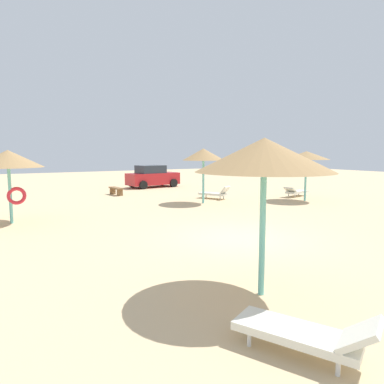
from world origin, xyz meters
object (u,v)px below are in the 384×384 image
at_px(parasol_0, 264,156).
at_px(parked_car, 152,177).
at_px(parasol_2, 203,155).
at_px(lounger_2, 215,193).
at_px(lounger_0, 306,333).
at_px(lounger_4, 296,192).
at_px(bench_0, 116,190).
at_px(parasol_4, 306,156).
at_px(parasol_1, 8,160).

distance_m(parasol_0, parked_car, 21.08).
xyz_separation_m(parasol_2, parked_car, (1.00, 9.18, -1.79)).
distance_m(parasol_2, lounger_2, 3.00).
relative_size(parasol_0, lounger_0, 1.53).
bearing_deg(parked_car, lounger_4, -60.43).
height_order(parasol_0, parasol_2, parasol_0).
xyz_separation_m(parasol_0, parked_car, (6.37, 20.01, -1.88)).
height_order(lounger_2, bench_0, lounger_2).
distance_m(lounger_2, parked_car, 8.04).
distance_m(parasol_4, lounger_4, 2.91).
bearing_deg(parasol_2, parasol_0, -116.38).
height_order(parasol_0, parasol_4, parasol_0).
relative_size(parasol_4, lounger_0, 1.41).
distance_m(bench_0, parked_car, 5.23).
bearing_deg(lounger_4, lounger_2, 161.61).
relative_size(parasol_0, parked_car, 0.73).
relative_size(lounger_2, parked_car, 0.47).
relative_size(parasol_0, parasol_2, 1.03).
bearing_deg(parked_car, parasol_2, -96.25).
height_order(parasol_0, lounger_2, parasol_0).
bearing_deg(parasol_2, parked_car, 83.75).
bearing_deg(parasol_4, bench_0, 137.21).
bearing_deg(lounger_4, parasol_4, -120.92).
bearing_deg(parasol_4, parasol_0, -141.16).
relative_size(parasol_2, lounger_4, 1.47).
xyz_separation_m(parasol_0, parasol_4, (10.89, 8.77, -0.16)).
bearing_deg(lounger_0, parasol_1, 104.33).
relative_size(parasol_1, bench_0, 1.85).
xyz_separation_m(parasol_1, lounger_4, (15.73, 0.33, -2.17)).
xyz_separation_m(bench_0, parked_car, (3.99, 3.36, 0.48)).
xyz_separation_m(parasol_0, lounger_4, (11.85, 10.36, -2.40)).
bearing_deg(lounger_0, parasol_2, 63.95).
xyz_separation_m(lounger_2, lounger_4, (4.94, -1.64, -0.01)).
xyz_separation_m(parasol_1, lounger_2, (10.79, 1.97, -2.15)).
bearing_deg(lounger_4, parked_car, 119.57).
bearing_deg(parasol_0, lounger_2, 60.07).
bearing_deg(lounger_4, lounger_0, -136.03).
relative_size(parasol_4, parked_car, 0.67).
distance_m(parasol_1, parked_car, 14.41).
bearing_deg(bench_0, parasol_0, -98.16).
bearing_deg(parasol_2, parasol_4, -20.41).
xyz_separation_m(parasol_2, parasol_4, (5.53, -2.06, -0.06)).
xyz_separation_m(lounger_4, bench_0, (-9.46, 6.29, 0.04)).
height_order(bench_0, parked_car, parked_car).
height_order(parasol_1, parasol_4, parasol_1).
relative_size(parasol_4, bench_0, 1.82).
relative_size(parasol_1, lounger_2, 1.46).
relative_size(parasol_4, lounger_2, 1.44).
bearing_deg(bench_0, parasol_4, -42.79).
bearing_deg(parasol_1, parked_car, 44.20).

